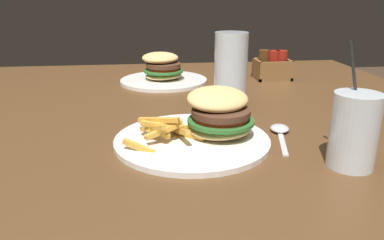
% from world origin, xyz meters
% --- Properties ---
extents(dining_table, '(1.44, 1.22, 0.72)m').
position_xyz_m(dining_table, '(0.00, 0.00, 0.61)').
color(dining_table, brown).
rests_on(dining_table, ground_plane).
extents(meal_plate_near, '(0.29, 0.29, 0.10)m').
position_xyz_m(meal_plate_near, '(0.06, -0.22, 0.75)').
color(meal_plate_near, white).
rests_on(meal_plate_near, dining_table).
extents(beer_glass, '(0.08, 0.08, 0.18)m').
position_xyz_m(beer_glass, '(0.15, -0.02, 0.81)').
color(beer_glass, silver).
rests_on(beer_glass, dining_table).
extents(juice_glass, '(0.07, 0.07, 0.20)m').
position_xyz_m(juice_glass, '(0.27, -0.35, 0.78)').
color(juice_glass, silver).
rests_on(juice_glass, dining_table).
extents(spoon, '(0.06, 0.15, 0.01)m').
position_xyz_m(spoon, '(0.21, -0.20, 0.73)').
color(spoon, silver).
rests_on(spoon, dining_table).
extents(meal_plate_far, '(0.27, 0.27, 0.10)m').
position_xyz_m(meal_plate_far, '(-0.00, 0.29, 0.75)').
color(meal_plate_far, white).
rests_on(meal_plate_far, dining_table).
extents(condiment_caddy, '(0.11, 0.09, 0.09)m').
position_xyz_m(condiment_caddy, '(0.35, 0.29, 0.76)').
color(condiment_caddy, brown).
rests_on(condiment_caddy, dining_table).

